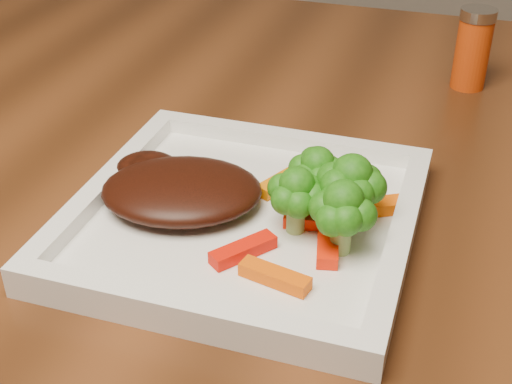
% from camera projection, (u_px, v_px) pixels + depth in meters
% --- Properties ---
extents(plate, '(0.27, 0.27, 0.01)m').
position_uv_depth(plate, '(244.00, 222.00, 0.58)').
color(plate, white).
rests_on(plate, dining_table).
extents(steak, '(0.15, 0.13, 0.03)m').
position_uv_depth(steak, '(182.00, 190.00, 0.58)').
color(steak, '#341007').
rests_on(steak, plate).
extents(broccoli_0, '(0.06, 0.06, 0.07)m').
position_uv_depth(broccoli_0, '(317.00, 172.00, 0.57)').
color(broccoli_0, '#216210').
rests_on(broccoli_0, plate).
extents(broccoli_1, '(0.07, 0.07, 0.06)m').
position_uv_depth(broccoli_1, '(351.00, 193.00, 0.55)').
color(broccoli_1, '#2A5F0F').
rests_on(broccoli_1, plate).
extents(broccoli_2, '(0.06, 0.06, 0.06)m').
position_uv_depth(broccoli_2, '(342.00, 218.00, 0.52)').
color(broccoli_2, '#1C7713').
rests_on(broccoli_2, plate).
extents(broccoli_3, '(0.06, 0.06, 0.06)m').
position_uv_depth(broccoli_3, '(296.00, 197.00, 0.55)').
color(broccoli_3, '#277112').
rests_on(broccoli_3, plate).
extents(carrot_0, '(0.05, 0.03, 0.01)m').
position_uv_depth(carrot_0, '(275.00, 276.00, 0.51)').
color(carrot_0, '#F05603').
rests_on(carrot_0, plate).
extents(carrot_2, '(0.04, 0.05, 0.01)m').
position_uv_depth(carrot_2, '(243.00, 250.00, 0.53)').
color(carrot_2, red).
rests_on(carrot_2, plate).
extents(carrot_3, '(0.06, 0.05, 0.01)m').
position_uv_depth(carrot_3, '(374.00, 207.00, 0.58)').
color(carrot_3, '#FB5D04').
rests_on(carrot_3, plate).
extents(carrot_4, '(0.03, 0.05, 0.01)m').
position_uv_depth(carrot_4, '(282.00, 182.00, 0.61)').
color(carrot_4, orange).
rests_on(carrot_4, plate).
extents(carrot_5, '(0.03, 0.06, 0.01)m').
position_uv_depth(carrot_5, '(328.00, 241.00, 0.54)').
color(carrot_5, '#FF1F04').
rests_on(carrot_5, plate).
extents(carrot_6, '(0.05, 0.02, 0.01)m').
position_uv_depth(carrot_6, '(315.00, 221.00, 0.56)').
color(carrot_6, '#FF2104').
rests_on(carrot_6, plate).
extents(spice_shaker, '(0.04, 0.04, 0.09)m').
position_uv_depth(spice_shaker, '(473.00, 49.00, 0.80)').
color(spice_shaker, '#C73A0B').
rests_on(spice_shaker, dining_table).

